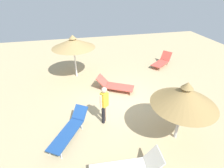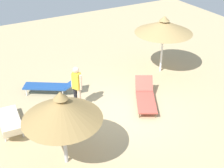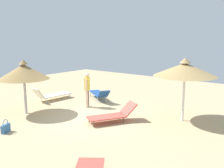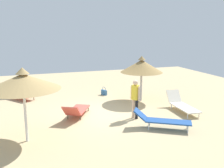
{
  "view_description": "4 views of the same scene",
  "coord_description": "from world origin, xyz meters",
  "px_view_note": "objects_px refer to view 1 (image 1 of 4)",
  "views": [
    {
      "loc": [
        -2.11,
        -7.02,
        5.31
      ],
      "look_at": [
        -0.46,
        0.13,
        1.01
      ],
      "focal_mm": 28.49,
      "sensor_mm": 36.0,
      "label": 1
    },
    {
      "loc": [
        8.29,
        -5.0,
        6.79
      ],
      "look_at": [
        -0.3,
        -0.23,
        1.15
      ],
      "focal_mm": 50.61,
      "sensor_mm": 36.0,
      "label": 2
    },
    {
      "loc": [
        7.82,
        7.34,
        3.44
      ],
      "look_at": [
        -0.77,
        0.55,
        1.43
      ],
      "focal_mm": 41.01,
      "sensor_mm": 36.0,
      "label": 3
    },
    {
      "loc": [
        -11.12,
        3.27,
        3.91
      ],
      "look_at": [
        -0.73,
        -0.33,
        1.55
      ],
      "focal_mm": 41.69,
      "sensor_mm": 36.0,
      "label": 4
    }
  ],
  "objects_px": {
    "lounge_chair_near_left": "(114,85)",
    "handbag": "(194,104)",
    "lounge_chair_center": "(70,129)",
    "parasol_umbrella_back": "(185,96)",
    "lounge_chair_front": "(128,168)",
    "parasol_umbrella_near_right": "(73,43)",
    "person_standing_far_left": "(104,103)",
    "lounge_chair_edge": "(162,61)"
  },
  "relations": [
    {
      "from": "lounge_chair_near_left",
      "to": "handbag",
      "type": "bearing_deg",
      "value": -34.87
    },
    {
      "from": "person_standing_far_left",
      "to": "lounge_chair_edge",
      "type": "bearing_deg",
      "value": 43.66
    },
    {
      "from": "lounge_chair_front",
      "to": "lounge_chair_near_left",
      "type": "bearing_deg",
      "value": 81.11
    },
    {
      "from": "lounge_chair_near_left",
      "to": "person_standing_far_left",
      "type": "relative_size",
      "value": 1.21
    },
    {
      "from": "parasol_umbrella_near_right",
      "to": "handbag",
      "type": "height_order",
      "value": "parasol_umbrella_near_right"
    },
    {
      "from": "lounge_chair_edge",
      "to": "lounge_chair_front",
      "type": "bearing_deg",
      "value": -123.24
    },
    {
      "from": "lounge_chair_front",
      "to": "handbag",
      "type": "height_order",
      "value": "lounge_chair_front"
    },
    {
      "from": "parasol_umbrella_back",
      "to": "lounge_chair_center",
      "type": "height_order",
      "value": "parasol_umbrella_back"
    },
    {
      "from": "lounge_chair_front",
      "to": "handbag",
      "type": "relative_size",
      "value": 4.5
    },
    {
      "from": "lounge_chair_near_left",
      "to": "handbag",
      "type": "relative_size",
      "value": 4.21
    },
    {
      "from": "lounge_chair_front",
      "to": "lounge_chair_near_left",
      "type": "relative_size",
      "value": 1.07
    },
    {
      "from": "lounge_chair_center",
      "to": "handbag",
      "type": "relative_size",
      "value": 4.4
    },
    {
      "from": "person_standing_far_left",
      "to": "parasol_umbrella_near_right",
      "type": "bearing_deg",
      "value": 101.57
    },
    {
      "from": "person_standing_far_left",
      "to": "handbag",
      "type": "xyz_separation_m",
      "value": [
        4.37,
        0.06,
        -0.82
      ]
    },
    {
      "from": "lounge_chair_near_left",
      "to": "lounge_chair_center",
      "type": "bearing_deg",
      "value": -130.36
    },
    {
      "from": "parasol_umbrella_back",
      "to": "handbag",
      "type": "distance_m",
      "value": 2.98
    },
    {
      "from": "parasol_umbrella_back",
      "to": "person_standing_far_left",
      "type": "bearing_deg",
      "value": 149.48
    },
    {
      "from": "lounge_chair_front",
      "to": "lounge_chair_center",
      "type": "xyz_separation_m",
      "value": [
        -1.69,
        2.06,
        0.04
      ]
    },
    {
      "from": "parasol_umbrella_back",
      "to": "lounge_chair_near_left",
      "type": "height_order",
      "value": "parasol_umbrella_back"
    },
    {
      "from": "lounge_chair_edge",
      "to": "lounge_chair_near_left",
      "type": "height_order",
      "value": "lounge_chair_edge"
    },
    {
      "from": "parasol_umbrella_near_right",
      "to": "lounge_chair_center",
      "type": "height_order",
      "value": "parasol_umbrella_near_right"
    },
    {
      "from": "lounge_chair_center",
      "to": "lounge_chair_edge",
      "type": "xyz_separation_m",
      "value": [
        6.53,
        5.33,
        -0.02
      ]
    },
    {
      "from": "lounge_chair_front",
      "to": "parasol_umbrella_back",
      "type": "bearing_deg",
      "value": 25.32
    },
    {
      "from": "parasol_umbrella_near_right",
      "to": "lounge_chair_near_left",
      "type": "height_order",
      "value": "parasol_umbrella_near_right"
    },
    {
      "from": "lounge_chair_front",
      "to": "lounge_chair_center",
      "type": "bearing_deg",
      "value": 129.24
    },
    {
      "from": "lounge_chair_center",
      "to": "person_standing_far_left",
      "type": "height_order",
      "value": "person_standing_far_left"
    },
    {
      "from": "lounge_chair_front",
      "to": "person_standing_far_left",
      "type": "bearing_deg",
      "value": 95.06
    },
    {
      "from": "lounge_chair_front",
      "to": "lounge_chair_near_left",
      "type": "distance_m",
      "value": 5.02
    },
    {
      "from": "parasol_umbrella_back",
      "to": "person_standing_far_left",
      "type": "xyz_separation_m",
      "value": [
        -2.5,
        1.48,
        -0.93
      ]
    },
    {
      "from": "person_standing_far_left",
      "to": "lounge_chair_near_left",
      "type": "bearing_deg",
      "value": 67.4
    },
    {
      "from": "parasol_umbrella_back",
      "to": "lounge_chair_front",
      "type": "xyz_separation_m",
      "value": [
        -2.28,
        -1.08,
        -1.6
      ]
    },
    {
      "from": "parasol_umbrella_back",
      "to": "lounge_chair_center",
      "type": "relative_size",
      "value": 1.12
    },
    {
      "from": "lounge_chair_near_left",
      "to": "parasol_umbrella_near_right",
      "type": "bearing_deg",
      "value": 131.83
    },
    {
      "from": "lounge_chair_edge",
      "to": "lounge_chair_near_left",
      "type": "bearing_deg",
      "value": -149.12
    },
    {
      "from": "lounge_chair_near_left",
      "to": "person_standing_far_left",
      "type": "bearing_deg",
      "value": -112.6
    },
    {
      "from": "lounge_chair_front",
      "to": "lounge_chair_center",
      "type": "distance_m",
      "value": 2.67
    },
    {
      "from": "parasol_umbrella_back",
      "to": "lounge_chair_edge",
      "type": "relative_size",
      "value": 1.33
    },
    {
      "from": "parasol_umbrella_near_right",
      "to": "lounge_chair_center",
      "type": "relative_size",
      "value": 1.2
    },
    {
      "from": "handbag",
      "to": "lounge_chair_center",
      "type": "bearing_deg",
      "value": -174.59
    },
    {
      "from": "parasol_umbrella_back",
      "to": "lounge_chair_front",
      "type": "relative_size",
      "value": 1.1
    },
    {
      "from": "parasol_umbrella_near_right",
      "to": "parasol_umbrella_back",
      "type": "relative_size",
      "value": 1.07
    },
    {
      "from": "lounge_chair_edge",
      "to": "handbag",
      "type": "bearing_deg",
      "value": -98.41
    }
  ]
}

